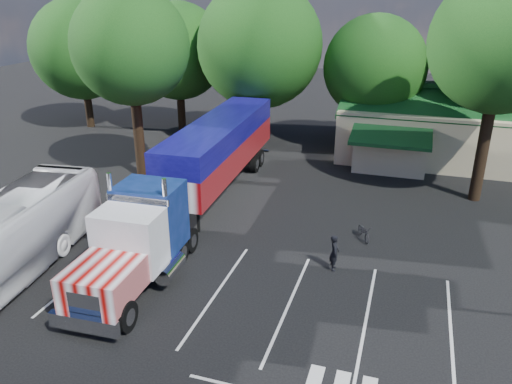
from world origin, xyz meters
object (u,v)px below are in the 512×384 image
(semi_truck, at_px, (203,165))
(silver_sedan, at_px, (476,164))
(woman, at_px, (334,253))
(bicycle, at_px, (364,232))

(semi_truck, relative_size, silver_sedan, 6.17)
(woman, distance_m, bicycle, 3.73)
(bicycle, xyz_separation_m, silver_sedan, (6.50, 12.85, 0.21))
(semi_truck, distance_m, woman, 9.93)
(semi_truck, height_order, bicycle, semi_truck)
(woman, bearing_deg, bicycle, -26.32)
(woman, height_order, silver_sedan, woman)
(semi_truck, relative_size, woman, 13.19)
(semi_truck, distance_m, silver_sedan, 19.98)
(semi_truck, relative_size, bicycle, 14.70)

